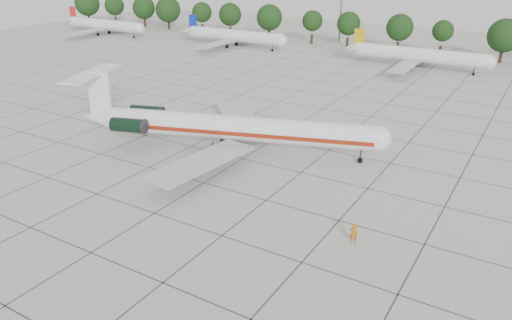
# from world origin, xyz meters

# --- Properties ---
(ground) EXTENTS (260.00, 260.00, 0.00)m
(ground) POSITION_xyz_m (0.00, 0.00, 0.00)
(ground) COLOR #B9B9B1
(ground) RESTS_ON ground
(apron_joints) EXTENTS (170.00, 170.00, 0.02)m
(apron_joints) POSITION_xyz_m (0.00, 15.00, 0.01)
(apron_joints) COLOR #383838
(apron_joints) RESTS_ON ground
(main_airliner) EXTENTS (38.89, 29.68, 9.33)m
(main_airliner) POSITION_xyz_m (-11.46, 8.81, 3.30)
(main_airliner) COLOR silver
(main_airliner) RESTS_ON ground
(ground_crew) EXTENTS (0.83, 0.73, 1.90)m
(ground_crew) POSITION_xyz_m (10.50, -2.96, 0.95)
(ground_crew) COLOR #BB600B
(ground_crew) RESTS_ON ground
(bg_airliner_a) EXTENTS (28.24, 27.20, 7.40)m
(bg_airliner_a) POSITION_xyz_m (-93.74, 66.55, 2.91)
(bg_airliner_a) COLOR silver
(bg_airliner_a) RESTS_ON ground
(bg_airliner_b) EXTENTS (28.24, 27.20, 7.40)m
(bg_airliner_b) POSITION_xyz_m (-50.04, 69.79, 2.91)
(bg_airliner_b) COLOR silver
(bg_airliner_b) RESTS_ON ground
(bg_airliner_c) EXTENTS (28.24, 27.20, 7.40)m
(bg_airliner_c) POSITION_xyz_m (-2.64, 68.72, 2.91)
(bg_airliner_c) COLOR silver
(bg_airliner_c) RESTS_ON ground
(tree_line) EXTENTS (249.86, 8.44, 10.22)m
(tree_line) POSITION_xyz_m (-11.68, 85.00, 5.98)
(tree_line) COLOR #332114
(tree_line) RESTS_ON ground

